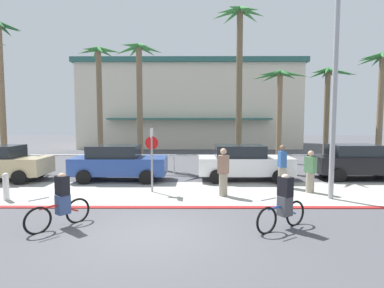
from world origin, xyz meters
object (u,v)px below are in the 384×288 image
at_px(palm_tree_5, 280,89).
at_px(pedestrian_0, 223,174).
at_px(car_black_3, 358,161).
at_px(pedestrian_1, 282,168).
at_px(bollard_1, 6,186).
at_px(streetlight_curb, 338,80).
at_px(car_blue_1, 119,162).
at_px(cyclist_red_0, 61,202).
at_px(palm_tree_2, 99,80).
at_px(car_white_2, 244,162).
at_px(palm_tree_6, 328,88).
at_px(stop_sign_bike_lane, 152,151).
at_px(cyclist_blue_1, 284,203).
at_px(palm_tree_3, 139,78).
at_px(palm_tree_4, 239,48).
at_px(palm_tree_7, 381,78).
at_px(pedestrian_2, 310,173).

relative_size(palm_tree_5, pedestrian_0, 3.41).
bearing_deg(car_black_3, pedestrian_1, -155.50).
height_order(bollard_1, streetlight_curb, streetlight_curb).
distance_m(car_blue_1, cyclist_red_0, 6.27).
height_order(bollard_1, pedestrian_0, pedestrian_0).
bearing_deg(pedestrian_1, palm_tree_2, 142.82).
bearing_deg(car_white_2, cyclist_red_0, -133.08).
distance_m(streetlight_curb, palm_tree_5, 9.93).
xyz_separation_m(streetlight_curb, palm_tree_6, (4.19, 10.21, 0.76)).
distance_m(streetlight_curb, car_black_3, 6.15).
height_order(stop_sign_bike_lane, pedestrian_0, stop_sign_bike_lane).
bearing_deg(cyclist_blue_1, streetlight_curb, 46.77).
bearing_deg(stop_sign_bike_lane, streetlight_curb, -10.56).
distance_m(cyclist_blue_1, pedestrian_1, 5.14).
height_order(cyclist_blue_1, pedestrian_1, pedestrian_1).
xyz_separation_m(palm_tree_3, cyclist_blue_1, (5.70, -10.73, -4.74)).
relative_size(palm_tree_4, cyclist_blue_1, 6.10).
bearing_deg(cyclist_blue_1, car_blue_1, 133.05).
height_order(palm_tree_7, pedestrian_2, palm_tree_7).
bearing_deg(pedestrian_0, palm_tree_5, 63.23).
distance_m(palm_tree_3, car_black_3, 12.85).
relative_size(palm_tree_4, pedestrian_1, 5.20).
bearing_deg(car_black_3, stop_sign_bike_lane, -163.62).
xyz_separation_m(streetlight_curb, pedestrian_1, (-1.23, 2.15, -3.42)).
xyz_separation_m(palm_tree_4, pedestrian_1, (1.10, -5.39, -6.28)).
bearing_deg(palm_tree_5, palm_tree_4, -143.08).
xyz_separation_m(palm_tree_6, pedestrian_1, (-5.42, -8.06, -4.18)).
height_order(palm_tree_5, car_white_2, palm_tree_5).
relative_size(palm_tree_5, palm_tree_7, 0.88).
xyz_separation_m(stop_sign_bike_lane, pedestrian_0, (2.78, -0.62, -0.82)).
bearing_deg(palm_tree_2, palm_tree_4, -14.22).
distance_m(palm_tree_5, car_black_3, 7.43).
relative_size(stop_sign_bike_lane, streetlight_curb, 0.34).
bearing_deg(pedestrian_2, pedestrian_0, -170.89).
bearing_deg(stop_sign_bike_lane, palm_tree_4, 55.43).
distance_m(palm_tree_7, cyclist_blue_1, 15.25).
xyz_separation_m(palm_tree_4, car_white_2, (-0.29, -3.87, -6.26)).
bearing_deg(streetlight_curb, pedestrian_0, 170.85).
relative_size(stop_sign_bike_lane, cyclist_red_0, 1.71).
xyz_separation_m(bollard_1, palm_tree_5, (12.52, 9.87, 4.44)).
distance_m(streetlight_curb, cyclist_red_0, 9.68).
relative_size(palm_tree_3, cyclist_blue_1, 4.82).
height_order(streetlight_curb, cyclist_blue_1, streetlight_curb).
height_order(palm_tree_7, car_black_3, palm_tree_7).
relative_size(cyclist_red_0, pedestrian_2, 0.89).
distance_m(car_white_2, pedestrian_2, 3.34).
distance_m(bollard_1, car_black_3, 15.38).
xyz_separation_m(stop_sign_bike_lane, palm_tree_6, (10.86, 8.96, 3.36)).
height_order(stop_sign_bike_lane, palm_tree_2, palm_tree_2).
distance_m(bollard_1, car_white_2, 9.85).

